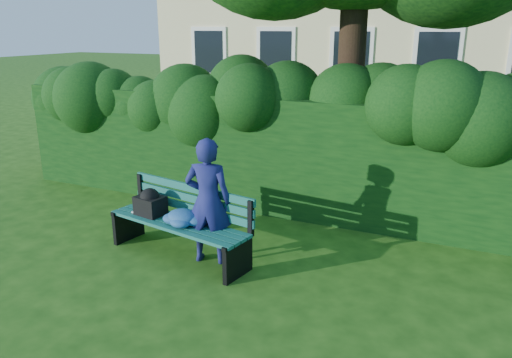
% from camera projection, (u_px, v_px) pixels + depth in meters
% --- Properties ---
extents(ground, '(80.00, 80.00, 0.00)m').
position_uv_depth(ground, '(236.00, 266.00, 6.12)').
color(ground, '#1F4911').
rests_on(ground, ground).
extents(hedge, '(10.00, 1.00, 1.80)m').
position_uv_depth(hedge, '(299.00, 155.00, 7.77)').
color(hedge, black).
rests_on(hedge, ground).
extents(park_bench, '(2.05, 0.91, 0.89)m').
position_uv_depth(park_bench, '(177.00, 218.00, 6.29)').
color(park_bench, '#104C51').
rests_on(park_bench, ground).
extents(man_reading, '(0.64, 0.49, 1.57)m').
position_uv_depth(man_reading, '(208.00, 201.00, 6.04)').
color(man_reading, navy).
rests_on(man_reading, ground).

